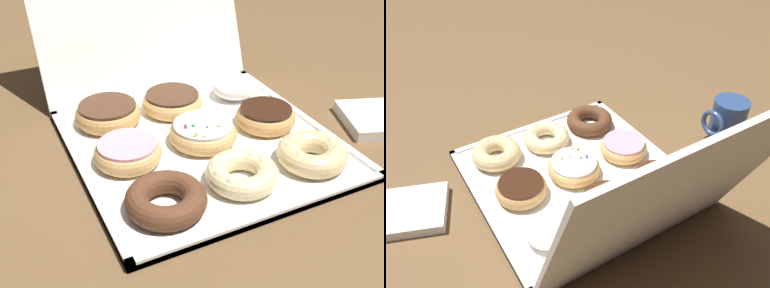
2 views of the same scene
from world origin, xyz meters
The scene contains 14 objects.
ground_plane centered at (0.00, 0.00, 0.00)m, with size 3.00×3.00×0.00m, color brown.
donut_box centered at (0.00, 0.00, 0.01)m, with size 0.43×0.43×0.01m.
box_lid_open centered at (0.00, 0.29, 0.18)m, with size 0.43×0.39×0.01m, color white.
chocolate_cake_ring_donut_0 centered at (-0.13, -0.13, 0.03)m, with size 0.12×0.12×0.04m.
cruller_donut_1 centered at (0.00, -0.13, 0.03)m, with size 0.11×0.11×0.04m.
cruller_donut_2 centered at (0.13, -0.13, 0.03)m, with size 0.11×0.11×0.04m.
pink_frosted_donut_3 centered at (-0.14, 0.00, 0.03)m, with size 0.11×0.11×0.04m.
sprinkle_donut_4 centered at (0.00, 0.00, 0.03)m, with size 0.12×0.12×0.04m.
chocolate_frosted_donut_5 centered at (0.13, 0.00, 0.03)m, with size 0.11×0.11×0.04m.
chocolate_frosted_donut_6 centered at (-0.13, 0.13, 0.03)m, with size 0.12×0.12×0.04m.
chocolate_frosted_donut_7 centered at (0.00, 0.13, 0.03)m, with size 0.12×0.12×0.04m.
powdered_filled_donut_8 centered at (0.13, 0.13, 0.03)m, with size 0.08×0.08×0.04m.
coffee_mug centered at (-0.40, 0.06, 0.05)m, with size 0.10×0.08×0.10m.
napkin_stack centered at (0.33, -0.07, 0.01)m, with size 0.12×0.12×0.02m, color white.
Camera 2 is at (0.33, 0.55, 0.60)m, focal length 36.57 mm.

